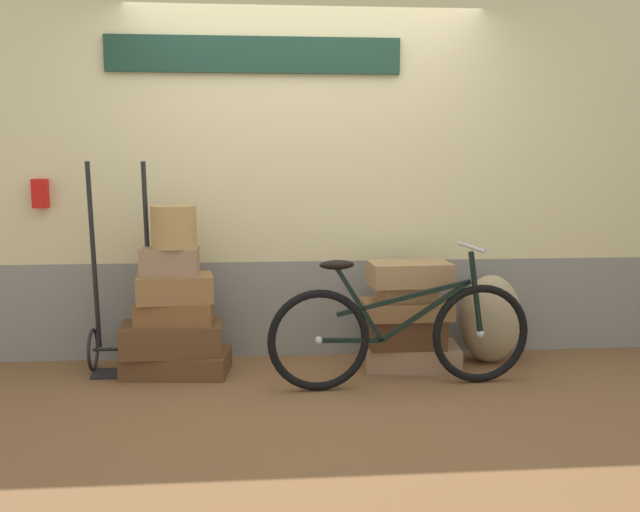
{
  "coord_description": "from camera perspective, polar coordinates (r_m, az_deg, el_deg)",
  "views": [
    {
      "loc": [
        -0.35,
        -4.43,
        1.45
      ],
      "look_at": [
        0.06,
        0.28,
        0.81
      ],
      "focal_mm": 40.48,
      "sensor_mm": 36.0,
      "label": 1
    }
  ],
  "objects": [
    {
      "name": "suitcase_5",
      "position": [
        5.11,
        7.23,
        -7.83
      ],
      "size": [
        0.68,
        0.47,
        0.16
      ],
      "primitive_type": "cube",
      "rotation": [
        0.0,
        0.0,
        -0.1
      ],
      "color": "#937051",
      "rests_on": "ground"
    },
    {
      "name": "luggage_trolley",
      "position": [
        5.11,
        -15.33,
        -5.18
      ],
      "size": [
        0.44,
        0.37,
        1.43
      ],
      "color": "black",
      "rests_on": "ground"
    },
    {
      "name": "station_building",
      "position": [
        5.29,
        -1.06,
        6.27
      ],
      "size": [
        7.28,
        0.74,
        2.62
      ],
      "color": "gray",
      "rests_on": "ground"
    },
    {
      "name": "suitcase_6",
      "position": [
        5.03,
        6.79,
        -5.95
      ],
      "size": [
        0.52,
        0.34,
        0.2
      ],
      "primitive_type": "cube",
      "rotation": [
        0.0,
        0.0,
        -0.01
      ],
      "color": "#4C2D19",
      "rests_on": "suitcase_5"
    },
    {
      "name": "suitcase_8",
      "position": [
        5.01,
        6.79,
        -2.84
      ],
      "size": [
        0.39,
        0.31,
        0.11
      ],
      "primitive_type": "cube",
      "rotation": [
        0.0,
        0.0,
        0.11
      ],
      "color": "#9E754C",
      "rests_on": "suitcase_7"
    },
    {
      "name": "bicycle",
      "position": [
        4.62,
        6.36,
        -6.08
      ],
      "size": [
        1.7,
        0.46,
        0.9
      ],
      "color": "black",
      "rests_on": "ground"
    },
    {
      "name": "suitcase_1",
      "position": [
        4.97,
        -11.6,
        -6.38
      ],
      "size": [
        0.68,
        0.42,
        0.2
      ],
      "primitive_type": "cube",
      "rotation": [
        0.0,
        0.0,
        0.05
      ],
      "color": "brown",
      "rests_on": "suitcase_0"
    },
    {
      "name": "suitcase_0",
      "position": [
        5.02,
        -11.24,
        -8.27
      ],
      "size": [
        0.73,
        0.49,
        0.15
      ],
      "primitive_type": "cube",
      "rotation": [
        0.0,
        0.0,
        -0.1
      ],
      "color": "brown",
      "rests_on": "ground"
    },
    {
      "name": "suitcase_2",
      "position": [
        4.93,
        -11.42,
        -4.4
      ],
      "size": [
        0.51,
        0.31,
        0.15
      ],
      "primitive_type": "cube",
      "rotation": [
        0.0,
        0.0,
        -0.02
      ],
      "color": "brown",
      "rests_on": "suitcase_1"
    },
    {
      "name": "burlap_sack",
      "position": [
        5.29,
        13.33,
        -4.85
      ],
      "size": [
        0.43,
        0.37,
        0.63
      ],
      "primitive_type": "ellipsoid",
      "color": "#9E8966",
      "rests_on": "ground"
    },
    {
      "name": "suitcase_9",
      "position": [
        4.94,
        7.08,
        -1.41
      ],
      "size": [
        0.56,
        0.36,
        0.16
      ],
      "primitive_type": "cube",
      "rotation": [
        0.0,
        0.0,
        0.05
      ],
      "color": "#9E754C",
      "rests_on": "suitcase_8"
    },
    {
      "name": "suitcase_3",
      "position": [
        4.9,
        -11.41,
        -2.52
      ],
      "size": [
        0.53,
        0.36,
        0.18
      ],
      "primitive_type": "cube",
      "rotation": [
        0.0,
        0.0,
        0.12
      ],
      "color": "olive",
      "rests_on": "suitcase_2"
    },
    {
      "name": "suitcase_7",
      "position": [
        5.0,
        6.85,
        -4.19
      ],
      "size": [
        0.6,
        0.39,
        0.11
      ],
      "primitive_type": "cube",
      "rotation": [
        0.0,
        0.0,
        0.03
      ],
      "color": "olive",
      "rests_on": "suitcase_6"
    },
    {
      "name": "wicker_basket",
      "position": [
        4.85,
        -11.47,
        2.28
      ],
      "size": [
        0.3,
        0.3,
        0.28
      ],
      "primitive_type": "cylinder",
      "color": "#A8844C",
      "rests_on": "suitcase_4"
    },
    {
      "name": "ground",
      "position": [
        4.68,
        -0.41,
        -10.66
      ],
      "size": [
        9.28,
        5.2,
        0.06
      ],
      "primitive_type": "cube",
      "color": "brown"
    },
    {
      "name": "suitcase_4",
      "position": [
        4.87,
        -11.8,
        -0.45
      ],
      "size": [
        0.38,
        0.23,
        0.18
      ],
      "primitive_type": "cube",
      "rotation": [
        0.0,
        0.0,
        -0.02
      ],
      "color": "#937051",
      "rests_on": "suitcase_3"
    }
  ]
}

